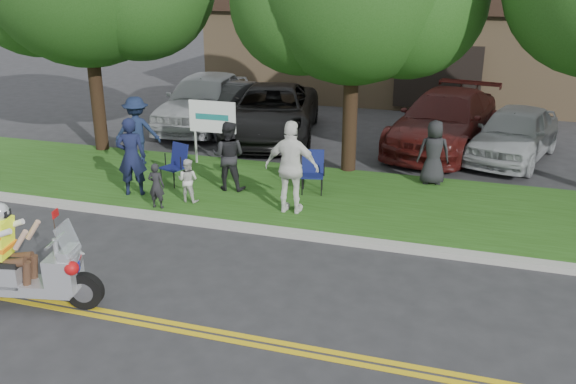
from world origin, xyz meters
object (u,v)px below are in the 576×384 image
(parked_car_mid, at_px, (272,112))
(spectator_adult_right, at_px, (292,167))
(parked_car_far_left, at_px, (205,100))
(parked_car_left, at_px, (223,106))
(spectator_adult_left, at_px, (131,157))
(trike_scooter, at_px, (12,270))
(lawn_chair_b, at_px, (313,169))
(lawn_chair_a, at_px, (177,161))
(spectator_adult_mid, at_px, (229,156))
(parked_car_right, at_px, (445,121))
(parked_car_far_right, at_px, (514,133))

(parked_car_mid, bearing_deg, spectator_adult_right, -79.05)
(spectator_adult_right, xyz_separation_m, parked_car_far_left, (-4.99, 6.61, -0.18))
(parked_car_left, distance_m, parked_car_mid, 1.93)
(spectator_adult_left, xyz_separation_m, parked_car_left, (-0.66, 6.60, -0.25))
(parked_car_far_left, bearing_deg, parked_car_mid, -19.19)
(trike_scooter, relative_size, lawn_chair_b, 2.70)
(lawn_chair_a, distance_m, spectator_adult_mid, 1.35)
(parked_car_far_left, bearing_deg, parked_car_right, -7.64)
(lawn_chair_a, relative_size, spectator_adult_left, 0.54)
(spectator_adult_right, distance_m, parked_car_left, 7.87)
(lawn_chair_b, height_order, spectator_adult_mid, spectator_adult_mid)
(spectator_adult_right, bearing_deg, parked_car_mid, -67.41)
(spectator_adult_right, height_order, parked_car_far_right, spectator_adult_right)
(lawn_chair_b, xyz_separation_m, spectator_adult_mid, (-1.84, -0.45, 0.26))
(parked_car_far_right, bearing_deg, parked_car_right, 178.75)
(spectator_adult_left, xyz_separation_m, parked_car_far_right, (8.14, 5.75, -0.26))
(parked_car_far_left, bearing_deg, spectator_adult_right, -58.22)
(spectator_adult_left, distance_m, parked_car_right, 8.92)
(parked_car_left, distance_m, parked_car_far_right, 8.85)
(spectator_adult_left, bearing_deg, spectator_adult_mid, -173.09)
(spectator_adult_mid, relative_size, parked_car_far_left, 0.30)
(trike_scooter, relative_size, parked_car_right, 0.46)
(lawn_chair_b, bearing_deg, parked_car_far_right, 32.48)
(trike_scooter, distance_m, lawn_chair_a, 5.61)
(trike_scooter, height_order, parked_car_far_right, trike_scooter)
(lawn_chair_a, bearing_deg, parked_car_far_right, 52.16)
(spectator_adult_left, height_order, parked_car_mid, spectator_adult_left)
(spectator_adult_right, distance_m, parked_car_right, 6.82)
(spectator_adult_mid, relative_size, parked_car_mid, 0.28)
(lawn_chair_a, distance_m, parked_car_far_left, 5.99)
(spectator_adult_right, bearing_deg, lawn_chair_b, -92.99)
(lawn_chair_a, distance_m, parked_car_far_right, 8.95)
(parked_car_far_left, relative_size, parked_car_left, 1.18)
(parked_car_left, distance_m, parked_car_right, 6.95)
(spectator_adult_mid, height_order, parked_car_far_right, spectator_adult_mid)
(spectator_adult_left, height_order, parked_car_right, spectator_adult_left)
(spectator_adult_left, relative_size, spectator_adult_mid, 1.11)
(trike_scooter, height_order, parked_car_right, trike_scooter)
(spectator_adult_mid, relative_size, spectator_adult_right, 0.82)
(parked_car_far_left, height_order, parked_car_mid, parked_car_far_left)
(spectator_adult_right, distance_m, parked_car_far_left, 8.28)
(trike_scooter, xyz_separation_m, parked_car_far_left, (-2.04, 11.28, 0.31))
(lawn_chair_b, bearing_deg, parked_car_left, 118.09)
(parked_car_mid, bearing_deg, parked_car_left, 151.01)
(spectator_adult_right, bearing_deg, trike_scooter, 57.66)
(parked_car_far_left, xyz_separation_m, parked_car_mid, (2.50, -0.62, -0.11))
(trike_scooter, relative_size, lawn_chair_a, 2.68)
(spectator_adult_mid, height_order, parked_car_left, spectator_adult_mid)
(parked_car_right, distance_m, parked_car_far_right, 1.95)
(parked_car_mid, relative_size, parked_car_right, 1.01)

